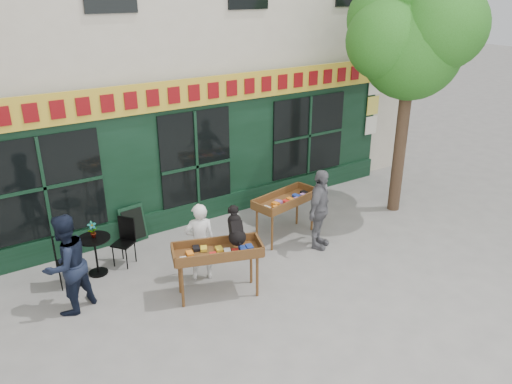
{
  "coord_description": "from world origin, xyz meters",
  "views": [
    {
      "loc": [
        -4.67,
        -7.16,
        5.09
      ],
      "look_at": [
        0.39,
        0.5,
        1.27
      ],
      "focal_mm": 35.0,
      "sensor_mm": 36.0,
      "label": 1
    }
  ],
  "objects_px": {
    "dog": "(236,225)",
    "book_cart_center": "(217,254)",
    "woman": "(200,242)",
    "man_right": "(319,210)",
    "book_cart_right": "(286,202)",
    "man_left": "(66,265)",
    "bistro_table": "(95,248)"
  },
  "relations": [
    {
      "from": "man_right",
      "to": "book_cart_center",
      "type": "bearing_deg",
      "value": 156.76
    },
    {
      "from": "book_cart_center",
      "to": "book_cart_right",
      "type": "height_order",
      "value": "same"
    },
    {
      "from": "woman",
      "to": "man_right",
      "type": "height_order",
      "value": "man_right"
    },
    {
      "from": "man_right",
      "to": "man_left",
      "type": "relative_size",
      "value": 0.98
    },
    {
      "from": "bistro_table",
      "to": "man_left",
      "type": "distance_m",
      "value": 1.19
    },
    {
      "from": "dog",
      "to": "man_right",
      "type": "bearing_deg",
      "value": 29.89
    },
    {
      "from": "man_left",
      "to": "bistro_table",
      "type": "bearing_deg",
      "value": -154.65
    },
    {
      "from": "woman",
      "to": "man_right",
      "type": "relative_size",
      "value": 0.89
    },
    {
      "from": "bistro_table",
      "to": "man_left",
      "type": "xyz_separation_m",
      "value": [
        -0.7,
        -0.9,
        0.33
      ]
    },
    {
      "from": "man_right",
      "to": "man_left",
      "type": "distance_m",
      "value": 4.91
    },
    {
      "from": "book_cart_right",
      "to": "bistro_table",
      "type": "height_order",
      "value": "book_cart_right"
    },
    {
      "from": "woman",
      "to": "man_right",
      "type": "xyz_separation_m",
      "value": [
        2.6,
        -0.27,
        0.09
      ]
    },
    {
      "from": "book_cart_center",
      "to": "man_right",
      "type": "distance_m",
      "value": 2.63
    },
    {
      "from": "book_cart_right",
      "to": "man_left",
      "type": "distance_m",
      "value": 4.58
    },
    {
      "from": "woman",
      "to": "bistro_table",
      "type": "distance_m",
      "value": 2.0
    },
    {
      "from": "man_left",
      "to": "man_right",
      "type": "bearing_deg",
      "value": 146.4
    },
    {
      "from": "book_cart_center",
      "to": "man_left",
      "type": "xyz_separation_m",
      "value": [
        -2.28,
        0.97,
        0.05
      ]
    },
    {
      "from": "dog",
      "to": "man_left",
      "type": "xyz_separation_m",
      "value": [
        -2.63,
        1.02,
        -0.42
      ]
    },
    {
      "from": "book_cart_right",
      "to": "man_right",
      "type": "xyz_separation_m",
      "value": [
        0.3,
        -0.75,
        0.03
      ]
    },
    {
      "from": "man_left",
      "to": "book_cart_right",
      "type": "bearing_deg",
      "value": 155.3
    },
    {
      "from": "book_cart_center",
      "to": "book_cart_right",
      "type": "bearing_deg",
      "value": 45.2
    },
    {
      "from": "book_cart_center",
      "to": "woman",
      "type": "height_order",
      "value": "woman"
    },
    {
      "from": "dog",
      "to": "man_right",
      "type": "height_order",
      "value": "man_right"
    },
    {
      "from": "book_cart_center",
      "to": "dog",
      "type": "height_order",
      "value": "dog"
    },
    {
      "from": "dog",
      "to": "book_cart_right",
      "type": "xyz_separation_m",
      "value": [
        1.95,
        1.18,
        -0.47
      ]
    },
    {
      "from": "dog",
      "to": "bistro_table",
      "type": "xyz_separation_m",
      "value": [
        -1.93,
        1.92,
        -0.75
      ]
    },
    {
      "from": "dog",
      "to": "book_cart_center",
      "type": "bearing_deg",
      "value": -169.15
    },
    {
      "from": "book_cart_center",
      "to": "man_right",
      "type": "relative_size",
      "value": 0.95
    },
    {
      "from": "bistro_table",
      "to": "man_left",
      "type": "bearing_deg",
      "value": -127.87
    },
    {
      "from": "book_cart_center",
      "to": "bistro_table",
      "type": "bearing_deg",
      "value": 149.13
    },
    {
      "from": "man_right",
      "to": "man_left",
      "type": "xyz_separation_m",
      "value": [
        -4.88,
        0.58,
        0.02
      ]
    },
    {
      "from": "book_cart_right",
      "to": "woman",
      "type": "bearing_deg",
      "value": -179.76
    }
  ]
}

